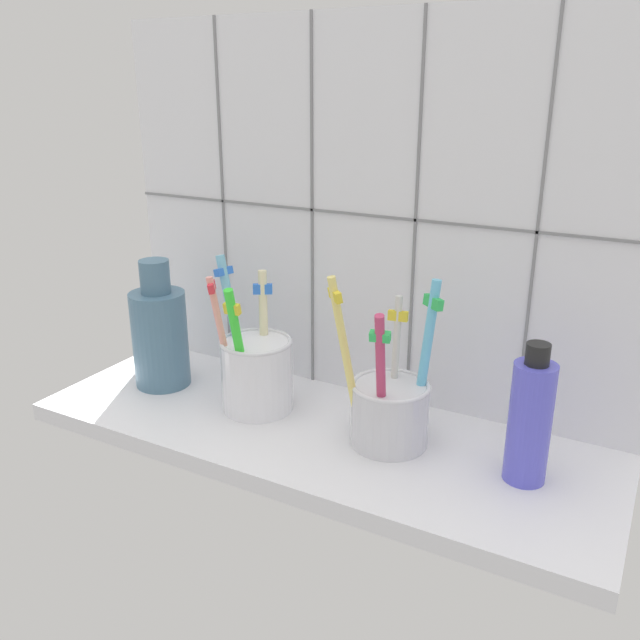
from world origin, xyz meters
The scene contains 6 objects.
counter_slab centered at (0.00, 0.00, 1.00)cm, with size 64.00×22.00×2.00cm, color silver.
tile_wall_back centered at (0.00, 12.00, 22.50)cm, with size 64.00×2.20×45.00cm.
toothbrush_cup_left centered at (-8.38, 1.10, 6.82)cm, with size 9.74×9.53×17.59cm.
toothbrush_cup_right centered at (8.23, 1.10, 6.17)cm, with size 10.10×9.46×18.57cm.
ceramic_vase centered at (-22.36, 1.02, 8.65)cm, with size 6.75×6.75×15.95cm.
soap_bottle centered at (22.24, 1.06, 8.28)cm, with size 3.99×3.99×13.88cm.
Camera 1 is at (31.51, -56.36, 37.80)cm, focal length 37.36 mm.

